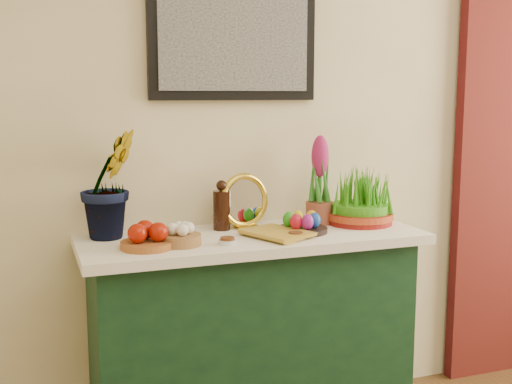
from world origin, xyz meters
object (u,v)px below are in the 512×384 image
Objects in this scene: mirror at (244,201)px; wheatgrass_sabzeh at (360,200)px; sideboard at (252,342)px; book at (260,236)px; hyacinth_green at (109,166)px.

mirror is 0.82× the size of wheatgrass_sabzeh.
mirror is (0.01, 0.13, 0.58)m from sideboard.
book is at bearing -95.48° from mirror.
sideboard is 0.77m from wheatgrass_sabzeh.
sideboard is at bearing 60.38° from book.
hyacinth_green reaches higher than book.
hyacinth_green reaches higher than mirror.
sideboard is 5.39× the size of mirror.
hyacinth_green is at bearing 167.06° from sideboard.
wheatgrass_sabzeh is (0.53, 0.16, 0.09)m from book.
hyacinth_green is at bearing 179.91° from mirror.
mirror is at bearing 61.27° from book.
hyacinth_green is (-0.55, 0.13, 0.75)m from sideboard.
sideboard is at bearing -94.55° from mirror.
wheatgrass_sabzeh is at bearing 3.37° from sideboard.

